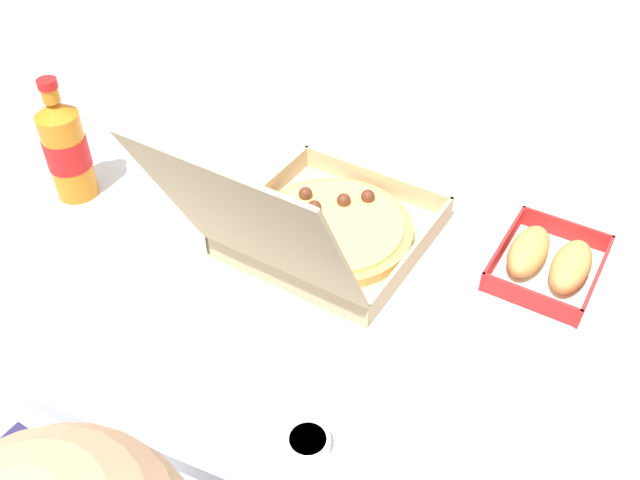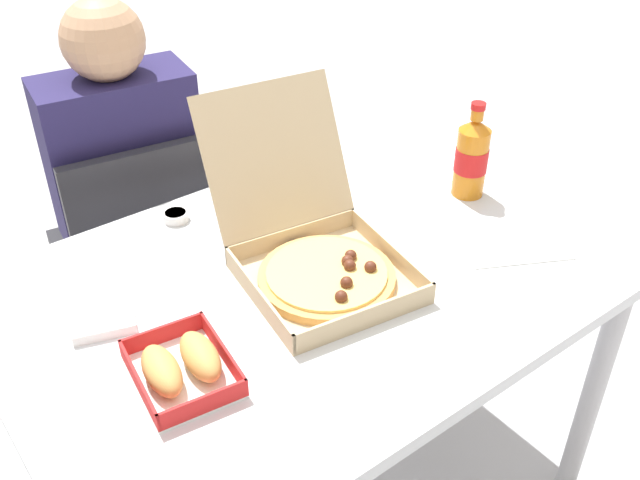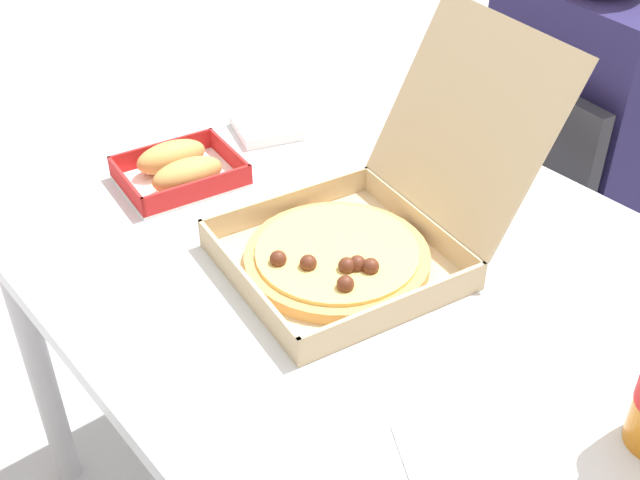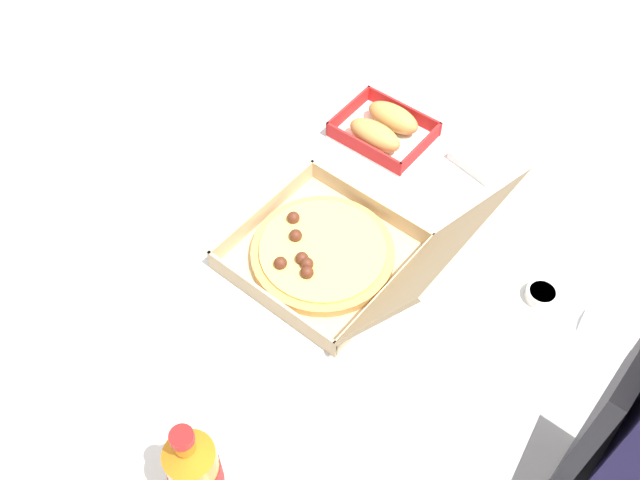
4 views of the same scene
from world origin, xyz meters
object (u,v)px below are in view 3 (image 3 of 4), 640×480
Objects in this scene: chair at (550,217)px; napkin_pile at (267,127)px; diner_person at (588,125)px; pizza_box_open at (360,234)px; dipping_sauce_cup at (454,144)px; bread_side_box at (180,168)px.

chair is 0.66m from napkin_pile.
diner_person reaches higher than chair.
pizza_box_open is at bearing -82.19° from diner_person.
napkin_pile is 0.34m from dipping_sauce_cup.
dipping_sauce_cup is at bearing 39.55° from napkin_pile.
bread_side_box is 3.72× the size of dipping_sauce_cup.
chair reaches higher than napkin_pile.
dipping_sauce_cup is (0.26, 0.22, 0.00)m from napkin_pile.
chair is 14.82× the size of dipping_sauce_cup.
chair is at bearing 99.20° from pizza_box_open.
chair is 3.99× the size of bread_side_box.
dipping_sauce_cup is (0.21, 0.43, -0.01)m from bread_side_box.
chair reaches higher than dipping_sauce_cup.
chair is 0.21m from diner_person.
pizza_box_open is 2.24× the size of bread_side_box.
pizza_box_open is at bearing -69.11° from dipping_sauce_cup.
pizza_box_open reaches higher than napkin_pile.
napkin_pile is at bearing -118.32° from chair.
pizza_box_open reaches higher than dipping_sauce_cup.
pizza_box_open is 0.37m from dipping_sauce_cup.
dipping_sauce_cup is (-0.03, -0.37, 0.07)m from diner_person.
diner_person is at bearing 81.70° from chair.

